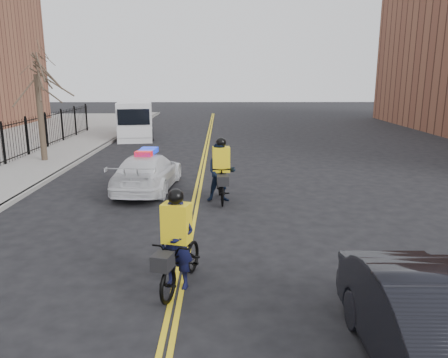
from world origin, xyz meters
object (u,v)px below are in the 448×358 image
cargo_van (136,120)px  police_cruiser (148,172)px  dark_sedan (436,336)px  cyclist_near (177,254)px  cyclist_far (221,177)px

cargo_van → police_cruiser: bearing=-86.3°
police_cruiser → cargo_van: cargo_van is taller
dark_sedan → police_cruiser: bearing=118.3°
cyclist_near → police_cruiser: bearing=118.9°
cargo_van → cyclist_far: cargo_van is taller
cargo_van → cyclist_near: (4.84, -21.35, -0.50)m
dark_sedan → cyclist_far: cyclist_far is taller
cargo_van → cyclist_far: 16.34m
police_cruiser → dark_sedan: size_ratio=1.08×
dark_sedan → cyclist_far: 9.31m
cyclist_near → cyclist_far: cyclist_far is taller
police_cruiser → cyclist_near: 7.74m
dark_sedan → cyclist_near: size_ratio=2.04×
cyclist_near → dark_sedan: bearing=-22.0°
cargo_van → cyclist_near: size_ratio=2.82×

